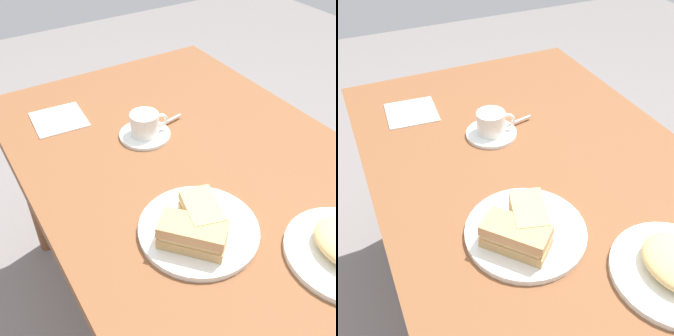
% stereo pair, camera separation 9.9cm
% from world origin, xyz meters
% --- Properties ---
extents(ground_plane, '(6.00, 6.00, 0.00)m').
position_xyz_m(ground_plane, '(0.00, 0.00, 0.00)').
color(ground_plane, slate).
extents(dining_table, '(1.30, 0.84, 0.70)m').
position_xyz_m(dining_table, '(0.00, 0.00, 0.63)').
color(dining_table, brown).
rests_on(dining_table, ground_plane).
extents(sandwich_plate, '(0.26, 0.26, 0.01)m').
position_xyz_m(sandwich_plate, '(0.18, -0.14, 0.71)').
color(sandwich_plate, white).
rests_on(sandwich_plate, dining_table).
extents(sandwich_front, '(0.13, 0.10, 0.06)m').
position_xyz_m(sandwich_front, '(0.18, -0.13, 0.75)').
color(sandwich_front, tan).
rests_on(sandwich_front, sandwich_plate).
extents(sandwich_back, '(0.15, 0.14, 0.06)m').
position_xyz_m(sandwich_back, '(0.21, -0.17, 0.75)').
color(sandwich_back, tan).
rests_on(sandwich_back, sandwich_plate).
extents(coffee_saucer, '(0.14, 0.14, 0.01)m').
position_xyz_m(coffee_saucer, '(-0.19, -0.06, 0.71)').
color(coffee_saucer, white).
rests_on(coffee_saucer, dining_table).
extents(coffee_cup, '(0.08, 0.11, 0.06)m').
position_xyz_m(coffee_cup, '(-0.19, -0.06, 0.75)').
color(coffee_cup, white).
rests_on(coffee_cup, coffee_saucer).
extents(spoon, '(0.03, 0.10, 0.01)m').
position_xyz_m(spoon, '(-0.21, 0.01, 0.71)').
color(spoon, silver).
rests_on(spoon, coffee_saucer).
extents(napkin, '(0.16, 0.16, 0.00)m').
position_xyz_m(napkin, '(-0.40, -0.24, 0.70)').
color(napkin, white).
rests_on(napkin, dining_table).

